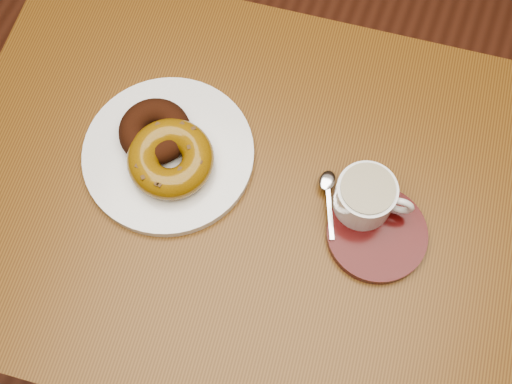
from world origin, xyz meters
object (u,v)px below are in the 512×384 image
(donut_plate, at_px, (169,154))
(saucer, at_px, (377,234))
(cafe_table, at_px, (245,221))
(coffee_cup, at_px, (366,196))

(donut_plate, relative_size, saucer, 1.78)
(cafe_table, relative_size, donut_plate, 3.70)
(saucer, bearing_deg, coffee_cup, 133.69)
(cafe_table, distance_m, saucer, 0.25)
(cafe_table, distance_m, donut_plate, 0.19)
(donut_plate, relative_size, coffee_cup, 2.28)
(coffee_cup, bearing_deg, cafe_table, -170.34)
(cafe_table, bearing_deg, donut_plate, 167.49)
(saucer, bearing_deg, cafe_table, -178.46)
(saucer, relative_size, coffee_cup, 1.28)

